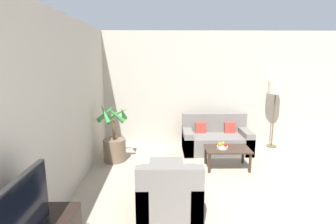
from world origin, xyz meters
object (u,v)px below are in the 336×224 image
object	(u,v)px
sofa_loveseat	(216,139)
apple_red	(226,145)
coffee_table	(227,151)
orange_fruit	(220,144)
armchair	(169,195)
potted_palm	(114,142)
ottoman	(166,174)
floor_lamp	(276,91)
fruit_bowl	(222,147)
television	(24,212)
apple_green	(223,143)

from	to	relation	value
sofa_loveseat	apple_red	size ratio (longest dim) A/B	21.94
coffee_table	apple_red	xyz separation A→B (m)	(-0.05, -0.05, 0.14)
orange_fruit	armchair	xyz separation A→B (m)	(-0.99, -1.47, -0.22)
potted_palm	ottoman	xyz separation A→B (m)	(1.04, -1.11, -0.19)
ottoman	potted_palm	bearing A→B (deg)	133.10
coffee_table	orange_fruit	size ratio (longest dim) A/B	10.74
floor_lamp	armchair	distance (m)	3.86
coffee_table	fruit_bowl	size ratio (longest dim) A/B	4.04
apple_red	orange_fruit	world-z (taller)	orange_fruit
potted_palm	apple_red	world-z (taller)	potted_palm
armchair	apple_red	bearing A→B (deg)	52.86
potted_palm	sofa_loveseat	xyz separation A→B (m)	(2.19, 0.54, -0.12)
potted_palm	apple_red	distance (m)	2.21
television	ottoman	bearing A→B (deg)	60.17
floor_lamp	apple_green	world-z (taller)	floor_lamp
sofa_loveseat	orange_fruit	bearing A→B (deg)	-97.51
fruit_bowl	orange_fruit	distance (m)	0.09
coffee_table	armchair	xyz separation A→B (m)	(-1.15, -1.49, -0.07)
fruit_bowl	apple_green	size ratio (longest dim) A/B	2.86
potted_palm	television	bearing A→B (deg)	-92.57
television	orange_fruit	distance (m)	3.53
television	orange_fruit	size ratio (longest dim) A/B	10.02
fruit_bowl	apple_green	bearing A→B (deg)	62.80
fruit_bowl	potted_palm	bearing A→B (deg)	168.75
armchair	floor_lamp	bearing A→B (deg)	47.17
television	orange_fruit	xyz separation A→B (m)	(2.20, 2.74, -0.35)
orange_fruit	floor_lamp	bearing A→B (deg)	39.30
fruit_bowl	apple_red	size ratio (longest dim) A/B	3.06
fruit_bowl	ottoman	world-z (taller)	fruit_bowl
floor_lamp	coffee_table	bearing A→B (deg)	-138.29
television	ottoman	distance (m)	2.47
sofa_loveseat	ottoman	distance (m)	2.01
fruit_bowl	floor_lamp	bearing A→B (deg)	39.89
orange_fruit	armchair	size ratio (longest dim) A/B	0.09
sofa_loveseat	floor_lamp	size ratio (longest dim) A/B	0.95
apple_red	ottoman	world-z (taller)	apple_red
apple_green	floor_lamp	bearing A→B (deg)	39.41
apple_red	armchair	distance (m)	1.82
potted_palm	apple_red	bearing A→B (deg)	-12.06
coffee_table	armchair	world-z (taller)	armchair
ottoman	floor_lamp	bearing A→B (deg)	37.13
sofa_loveseat	fruit_bowl	bearing A→B (deg)	-94.46
apple_green	armchair	size ratio (longest dim) A/B	0.09
sofa_loveseat	fruit_bowl	distance (m)	0.97
television	orange_fruit	bearing A→B (deg)	51.25
apple_green	fruit_bowl	bearing A→B (deg)	-117.20
orange_fruit	ottoman	xyz separation A→B (m)	(-1.02, -0.68, -0.28)
television	ottoman	world-z (taller)	television
television	fruit_bowl	bearing A→B (deg)	50.76
sofa_loveseat	orange_fruit	size ratio (longest dim) A/B	19.09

